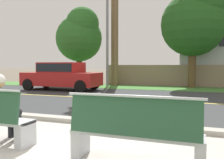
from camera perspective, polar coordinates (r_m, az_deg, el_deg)
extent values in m
plane|color=#665B4C|center=(11.16, 7.95, -3.80)|extent=(140.00, 140.00, 0.00)
cube|color=#B7B2A8|center=(4.17, -14.42, -16.28)|extent=(44.00, 3.60, 0.01)
cube|color=#ADA89E|center=(5.81, -3.47, -9.99)|extent=(44.00, 0.30, 0.11)
cube|color=#383A3D|center=(9.71, 6.17, -4.85)|extent=(52.00, 8.00, 0.01)
cube|color=#E0CC4C|center=(9.70, 6.17, -4.82)|extent=(48.00, 0.14, 0.01)
cube|color=#478438|center=(14.92, 10.91, -1.96)|extent=(48.00, 2.80, 0.02)
cube|color=silver|center=(4.45, -19.70, -12.14)|extent=(0.14, 0.40, 0.45)
cube|color=silver|center=(3.90, -7.37, -14.21)|extent=(0.14, 0.40, 0.45)
cube|color=silver|center=(3.51, 20.04, -16.39)|extent=(0.14, 0.40, 0.45)
cube|color=silver|center=(3.55, 5.56, -12.61)|extent=(1.88, 0.44, 0.05)
cube|color=#285138|center=(3.29, 4.76, -8.75)|extent=(1.80, 0.12, 0.52)
cylinder|color=silver|center=(3.24, 4.74, -3.94)|extent=(1.88, 0.04, 0.04)
cylinder|color=black|center=(4.94, -24.25, -7.29)|extent=(0.15, 0.42, 0.15)
cylinder|color=black|center=(4.82, -22.70, -7.51)|extent=(0.15, 0.42, 0.15)
cylinder|color=black|center=(5.14, -22.68, -10.20)|extent=(0.12, 0.12, 0.43)
cube|color=black|center=(5.24, -22.04, -11.95)|extent=(0.09, 0.24, 0.07)
cylinder|color=black|center=(5.02, -21.14, -10.48)|extent=(0.12, 0.12, 0.43)
cube|color=black|center=(5.13, -20.50, -12.26)|extent=(0.09, 0.24, 0.07)
cylinder|color=#6B7047|center=(4.58, -23.03, -5.30)|extent=(0.09, 0.09, 0.46)
cube|color=red|center=(13.77, -11.80, 0.13)|extent=(4.30, 1.76, 0.72)
cube|color=red|center=(13.75, -11.83, 2.71)|extent=(2.24, 1.58, 0.60)
cube|color=black|center=(13.75, -11.83, 2.80)|extent=(2.15, 1.62, 0.43)
cylinder|color=black|center=(12.28, -7.43, -1.62)|extent=(0.64, 0.18, 0.64)
cylinder|color=black|center=(13.80, -4.27, -1.05)|extent=(0.64, 0.18, 0.64)
cylinder|color=black|center=(14.02, -19.18, -1.16)|extent=(0.64, 0.18, 0.64)
cylinder|color=black|center=(15.36, -15.26, -0.70)|extent=(0.64, 0.18, 0.64)
cylinder|color=gray|center=(15.45, -1.12, 12.32)|extent=(0.16, 0.16, 7.56)
cylinder|color=brown|center=(17.63, -7.71, 2.23)|extent=(0.43, 0.43, 2.06)
sphere|color=#2D6B28|center=(17.72, -7.77, 9.57)|extent=(3.30, 3.30, 3.30)
sphere|color=#2D6B28|center=(17.46, -6.95, 12.95)|extent=(2.31, 2.31, 2.31)
cylinder|color=brown|center=(15.67, 18.33, 2.57)|extent=(0.46, 0.46, 2.41)
sphere|color=#23561E|center=(15.85, 18.52, 12.21)|extent=(3.86, 3.86, 3.86)
sphere|color=#23561E|center=(15.79, 20.41, 16.49)|extent=(2.70, 2.70, 2.70)
cylinder|color=brown|center=(16.64, 0.93, 15.18)|extent=(0.32, 0.32, 9.57)
cylinder|color=brown|center=(17.28, 0.34, 15.13)|extent=(0.32, 0.32, 9.79)
cube|color=gray|center=(16.67, 20.61, 0.83)|extent=(13.00, 0.36, 1.40)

